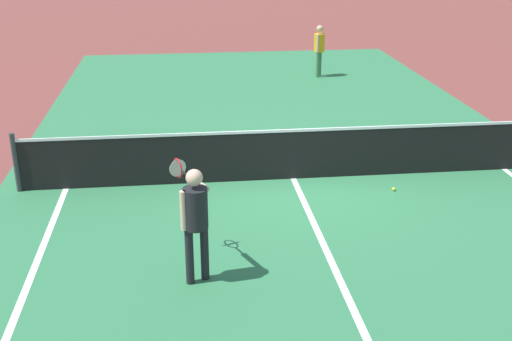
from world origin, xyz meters
The scene contains 7 objects.
ground_plane centered at (0.00, 0.00, 0.00)m, with size 60.00×60.00×0.00m, color brown.
court_surface_inbounds centered at (0.00, 0.00, 0.00)m, with size 10.62×24.40×0.00m, color #2D7247.
line_center_service centered at (0.00, -3.20, 0.00)m, with size 0.10×6.40×0.01m, color white.
net centered at (0.00, 0.00, 0.49)m, with size 9.91×0.09×1.07m.
player_near centered at (-1.89, -3.39, 0.98)m, with size 0.52×1.17×1.59m.
player_far centered at (2.17, 8.09, 0.93)m, with size 0.32×0.38×1.54m.
tennis_ball_near_net centered at (1.66, -0.78, 0.03)m, with size 0.07×0.07×0.07m, color #CCE033.
Camera 1 is at (-1.99, -10.93, 4.50)m, focal length 45.38 mm.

